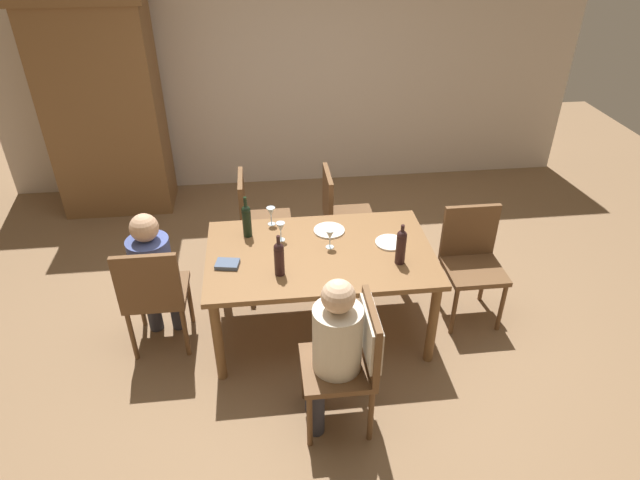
{
  "coord_description": "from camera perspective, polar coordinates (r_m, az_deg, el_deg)",
  "views": [
    {
      "loc": [
        -0.38,
        -3.29,
        2.95
      ],
      "look_at": [
        0.0,
        0.0,
        0.83
      ],
      "focal_mm": 30.68,
      "sensor_mm": 36.0,
      "label": 1
    }
  ],
  "objects": [
    {
      "name": "ground_plane",
      "position": [
        4.44,
        0.0,
        -9.02
      ],
      "size": [
        10.0,
        10.0,
        0.0
      ],
      "primitive_type": "plane",
      "color": "#846647"
    },
    {
      "name": "rear_room_partition",
      "position": [
        6.23,
        -3.03,
        17.75
      ],
      "size": [
        6.4,
        0.12,
        2.7
      ],
      "primitive_type": "cube",
      "color": "beige",
      "rests_on": "ground_plane"
    },
    {
      "name": "armoire_cabinet",
      "position": [
        6.06,
        -21.59,
        12.62
      ],
      "size": [
        1.18,
        0.62,
        2.18
      ],
      "color": "brown",
      "rests_on": "ground_plane"
    },
    {
      "name": "dining_table",
      "position": [
        4.04,
        0.0,
        -2.15
      ],
      "size": [
        1.65,
        1.03,
        0.73
      ],
      "color": "brown",
      "rests_on": "ground_plane"
    },
    {
      "name": "chair_left_end",
      "position": [
        4.1,
        -16.94,
        -5.16
      ],
      "size": [
        0.44,
        0.44,
        0.92
      ],
      "color": "brown",
      "rests_on": "ground_plane"
    },
    {
      "name": "chair_near",
      "position": [
        3.4,
        3.9,
        -11.36
      ],
      "size": [
        0.46,
        0.44,
        0.92
      ],
      "rotation": [
        0.0,
        0.0,
        1.57
      ],
      "color": "brown",
      "rests_on": "ground_plane"
    },
    {
      "name": "chair_right_end",
      "position": [
        4.45,
        15.51,
        -1.61
      ],
      "size": [
        0.44,
        0.44,
        0.92
      ],
      "rotation": [
        0.0,
        0.0,
        3.14
      ],
      "color": "brown",
      "rests_on": "ground_plane"
    },
    {
      "name": "chair_far_right",
      "position": [
        4.88,
        2.11,
        2.97
      ],
      "size": [
        0.44,
        0.44,
        0.92
      ],
      "rotation": [
        0.0,
        0.0,
        -1.57
      ],
      "color": "brown",
      "rests_on": "ground_plane"
    },
    {
      "name": "chair_far_left",
      "position": [
        4.84,
        -6.65,
        2.44
      ],
      "size": [
        0.44,
        0.44,
        0.92
      ],
      "rotation": [
        0.0,
        0.0,
        -1.57
      ],
      "color": "brown",
      "rests_on": "ground_plane"
    },
    {
      "name": "person_woman_host",
      "position": [
        4.12,
        -16.98,
        -2.97
      ],
      "size": [
        0.3,
        0.34,
        1.11
      ],
      "color": "#33333D",
      "rests_on": "ground_plane"
    },
    {
      "name": "person_man_bearded",
      "position": [
        3.34,
        1.36,
        -10.91
      ],
      "size": [
        0.35,
        0.3,
        1.12
      ],
      "rotation": [
        0.0,
        0.0,
        1.57
      ],
      "color": "#33333D",
      "rests_on": "ground_plane"
    },
    {
      "name": "wine_bottle_tall_green",
      "position": [
        3.7,
        -4.28,
        -1.82
      ],
      "size": [
        0.07,
        0.07,
        0.31
      ],
      "color": "black",
      "rests_on": "dining_table"
    },
    {
      "name": "wine_bottle_dark_red",
      "position": [
        3.84,
        8.45,
        -0.59
      ],
      "size": [
        0.07,
        0.07,
        0.31
      ],
      "color": "black",
      "rests_on": "dining_table"
    },
    {
      "name": "wine_bottle_short_olive",
      "position": [
        4.14,
        -7.66,
        2.13
      ],
      "size": [
        0.07,
        0.07,
        0.33
      ],
      "color": "black",
      "rests_on": "dining_table"
    },
    {
      "name": "wine_glass_near_left",
      "position": [
        3.98,
        1.04,
        0.52
      ],
      "size": [
        0.07,
        0.07,
        0.15
      ],
      "color": "silver",
      "rests_on": "dining_table"
    },
    {
      "name": "wine_glass_centre",
      "position": [
        4.28,
        -5.14,
        2.88
      ],
      "size": [
        0.07,
        0.07,
        0.15
      ],
      "color": "silver",
      "rests_on": "dining_table"
    },
    {
      "name": "wine_glass_near_right",
      "position": [
        4.08,
        -4.13,
        1.27
      ],
      "size": [
        0.07,
        0.07,
        0.15
      ],
      "color": "silver",
      "rests_on": "dining_table"
    },
    {
      "name": "dinner_plate_host",
      "position": [
        4.11,
        7.33,
        -0.26
      ],
      "size": [
        0.22,
        0.22,
        0.01
      ],
      "primitive_type": "cylinder",
      "color": "white",
      "rests_on": "dining_table"
    },
    {
      "name": "dinner_plate_guest_left",
      "position": [
        4.23,
        0.96,
        1.02
      ],
      "size": [
        0.24,
        0.24,
        0.01
      ],
      "primitive_type": "cylinder",
      "color": "silver",
      "rests_on": "dining_table"
    },
    {
      "name": "folded_napkin",
      "position": [
        3.89,
        -9.64,
        -2.49
      ],
      "size": [
        0.18,
        0.15,
        0.03
      ],
      "primitive_type": "cube",
      "rotation": [
        0.0,
        0.0,
        -0.18
      ],
      "color": "#4C5B75",
      "rests_on": "dining_table"
    },
    {
      "name": "handbag",
      "position": [
        5.07,
        -1.42,
        -1.39
      ],
      "size": [
        0.19,
        0.3,
        0.22
      ],
      "primitive_type": "cube",
      "rotation": [
        0.0,
        0.0,
        -1.28
      ],
      "color": "brown",
      "rests_on": "ground_plane"
    }
  ]
}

